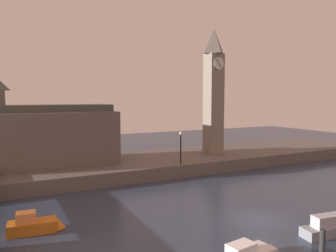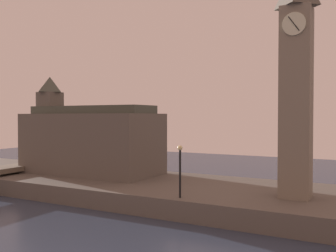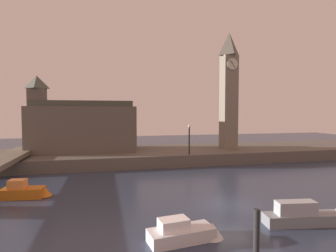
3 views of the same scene
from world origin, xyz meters
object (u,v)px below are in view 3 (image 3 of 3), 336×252
object	(u,v)px
clock_tower	(229,89)
streetlamp	(189,136)
parliament_hall	(81,126)
mooring_post_left	(256,234)
boat_cruiser_grey	(309,216)
boat_patrol_orange	(27,191)
boat_ferry_white	(188,232)

from	to	relation	value
clock_tower	streetlamp	xyz separation A→B (m)	(-7.29, -3.99, -6.38)
clock_tower	parliament_hall	xyz separation A→B (m)	(-21.02, 2.39, -5.31)
mooring_post_left	boat_cruiser_grey	xyz separation A→B (m)	(5.35, 2.89, -0.66)
boat_patrol_orange	streetlamp	bearing A→B (deg)	29.72
parliament_hall	boat_ferry_white	world-z (taller)	parliament_hall
clock_tower	streetlamp	bearing A→B (deg)	-151.34
boat_ferry_white	boat_cruiser_grey	bearing A→B (deg)	2.90
mooring_post_left	boat_cruiser_grey	distance (m)	6.12
boat_ferry_white	boat_patrol_orange	bearing A→B (deg)	136.05
parliament_hall	clock_tower	bearing A→B (deg)	-6.48
parliament_hall	boat_ferry_white	size ratio (longest dim) A/B	3.22
boat_patrol_orange	boat_ferry_white	bearing A→B (deg)	-43.95
boat_ferry_white	boat_cruiser_grey	world-z (taller)	boat_cruiser_grey
boat_cruiser_grey	streetlamp	bearing A→B (deg)	94.96
mooring_post_left	boat_cruiser_grey	size ratio (longest dim) A/B	0.42
streetlamp	boat_ferry_white	distance (m)	20.88
streetlamp	mooring_post_left	distance (m)	22.58
mooring_post_left	boat_patrol_orange	size ratio (longest dim) A/B	0.60
boat_cruiser_grey	boat_patrol_orange	bearing A→B (deg)	152.23
mooring_post_left	boat_ferry_white	xyz separation A→B (m)	(-2.57, 2.49, -0.73)
streetlamp	boat_cruiser_grey	distance (m)	19.58
mooring_post_left	parliament_hall	bearing A→B (deg)	109.42
streetlamp	boat_patrol_orange	distance (m)	19.53
streetlamp	boat_patrol_orange	world-z (taller)	streetlamp
streetlamp	boat_ferry_white	xyz separation A→B (m)	(-6.26, -19.62, -3.41)
boat_ferry_white	clock_tower	bearing A→B (deg)	60.15
parliament_hall	boat_cruiser_grey	world-z (taller)	parliament_hall
clock_tower	mooring_post_left	distance (m)	29.73
clock_tower	boat_ferry_white	size ratio (longest dim) A/B	3.89
boat_patrol_orange	parliament_hall	bearing A→B (deg)	79.37
parliament_hall	boat_patrol_orange	world-z (taller)	parliament_hall
boat_patrol_orange	mooring_post_left	bearing A→B (deg)	-43.98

